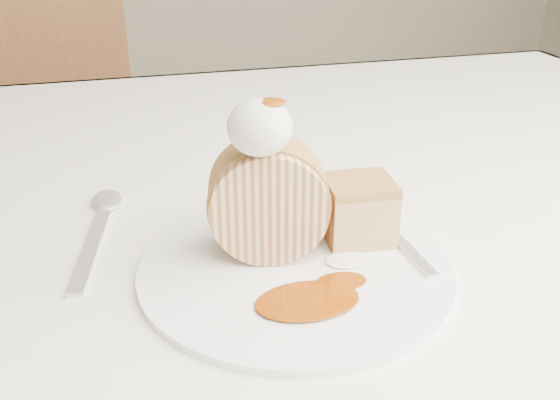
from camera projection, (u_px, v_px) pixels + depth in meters
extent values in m
cube|color=white|center=(241.00, 189.00, 0.69)|extent=(1.40, 0.90, 0.04)
cube|color=white|center=(193.00, 150.00, 1.13)|extent=(1.40, 0.01, 0.28)
cylinder|color=brown|center=(496.00, 247.00, 1.32)|extent=(0.06, 0.06, 0.71)
cube|color=brown|center=(38.00, 165.00, 1.58)|extent=(0.50, 0.50, 0.04)
cube|color=brown|center=(39.00, 95.00, 1.34)|extent=(0.40, 0.15, 0.42)
cylinder|color=brown|center=(96.00, 200.00, 1.89)|extent=(0.03, 0.03, 0.39)
cylinder|color=brown|center=(135.00, 249.00, 1.63)|extent=(0.03, 0.03, 0.39)
cylinder|color=white|center=(295.00, 268.00, 0.50)|extent=(0.27, 0.27, 0.01)
cylinder|color=beige|center=(268.00, 201.00, 0.50)|extent=(0.10, 0.07, 0.09)
cube|color=tan|center=(358.00, 214.00, 0.53)|extent=(0.06, 0.06, 0.05)
ellipsoid|color=white|center=(260.00, 127.00, 0.45)|extent=(0.05, 0.05, 0.04)
ellipsoid|color=#7D3405|center=(269.00, 95.00, 0.44)|extent=(0.02, 0.02, 0.01)
cube|color=silver|center=(402.00, 244.00, 0.53)|extent=(0.03, 0.15, 0.00)
cube|color=silver|center=(91.00, 249.00, 0.53)|extent=(0.05, 0.17, 0.00)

